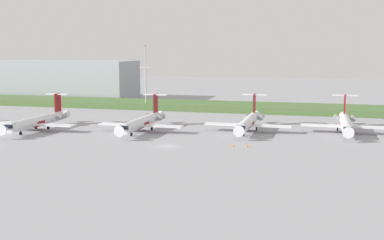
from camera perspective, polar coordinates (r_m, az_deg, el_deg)
name	(u,v)px	position (r m, az deg, el deg)	size (l,w,h in m)	color
ground_plane	(200,126)	(137.90, 0.92, -0.75)	(500.00, 500.00, 0.00)	#939399
grass_berm	(227,107)	(176.90, 4.13, 1.57)	(320.00, 20.00, 2.21)	#4C6B38
regional_jet_second	(38,121)	(137.57, -17.55, -0.09)	(22.81, 31.00, 9.00)	silver
regional_jet_third	(143,122)	(130.15, -5.79, -0.20)	(22.81, 31.00, 9.00)	silver
regional_jet_fourth	(249,122)	(130.49, 6.63, -0.19)	(22.81, 31.00, 9.00)	silver
regional_jet_fifth	(346,123)	(133.67, 17.51, -0.32)	(22.81, 31.00, 9.00)	silver
antenna_mast	(146,83)	(179.17, -5.44, 4.38)	(4.40, 0.50, 23.24)	#B2B2B7
distant_hangar	(64,80)	(225.48, -14.78, 4.59)	(63.86, 23.35, 16.77)	#9EA3AD
safety_cone_front_marker	(233,145)	(109.74, 4.78, -2.95)	(0.44, 0.44, 0.55)	orange
safety_cone_mid_marker	(247,146)	(109.33, 6.45, -3.01)	(0.44, 0.44, 0.55)	orange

